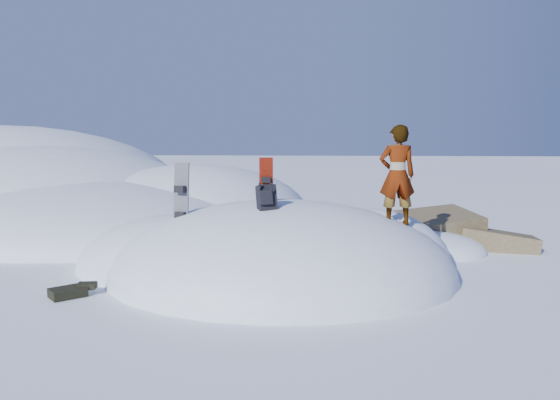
# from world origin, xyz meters

# --- Properties ---
(ground) EXTENTS (120.00, 120.00, 0.00)m
(ground) POSITION_xyz_m (0.00, 0.00, 0.00)
(ground) COLOR white
(ground) RESTS_ON ground
(snow_mound) EXTENTS (8.00, 6.00, 3.00)m
(snow_mound) POSITION_xyz_m (-0.17, 0.24, 0.00)
(snow_mound) COLOR white
(snow_mound) RESTS_ON ground
(snow_ridge) EXTENTS (21.50, 18.50, 6.40)m
(snow_ridge) POSITION_xyz_m (-10.43, 9.85, 0.00)
(snow_ridge) COLOR white
(snow_ridge) RESTS_ON ground
(rock_outcrop) EXTENTS (4.68, 4.41, 1.68)m
(rock_outcrop) POSITION_xyz_m (3.72, 3.01, 0.01)
(rock_outcrop) COLOR brown
(rock_outcrop) RESTS_ON ground
(snowboard_red) EXTENTS (0.27, 0.16, 1.45)m
(snowboard_red) POSITION_xyz_m (-0.29, -0.08, 1.66)
(snowboard_red) COLOR #AC1F09
(snowboard_red) RESTS_ON snow_mound
(snowboard_dark) EXTENTS (0.36, 0.29, 1.72)m
(snowboard_dark) POSITION_xyz_m (-1.96, -0.27, 1.43)
(snowboard_dark) COLOR black
(snowboard_dark) RESTS_ON snow_mound
(backpack) EXTENTS (0.45, 0.49, 0.56)m
(backpack) POSITION_xyz_m (-0.22, -0.74, 1.65)
(backpack) COLOR black
(backpack) RESTS_ON snow_mound
(gear_pile) EXTENTS (0.79, 0.69, 0.21)m
(gear_pile) POSITION_xyz_m (-3.55, -1.79, 0.10)
(gear_pile) COLOR black
(gear_pile) RESTS_ON ground
(person) EXTENTS (0.75, 0.54, 1.94)m
(person) POSITION_xyz_m (2.27, -0.05, 2.03)
(person) COLOR slate
(person) RESTS_ON snow_mound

